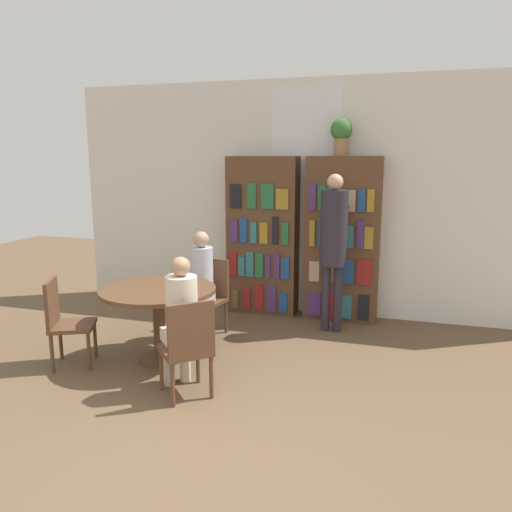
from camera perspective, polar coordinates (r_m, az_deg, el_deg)
The scene contains 12 objects.
ground_plane at distance 3.64m, azimuth -7.38°, elevation -22.77°, with size 16.00×16.00×0.00m, color brown.
wall_back at distance 6.52m, azimuth 5.65°, elevation 6.56°, with size 6.40×0.07×3.00m.
bookshelf_left at distance 6.51m, azimuth 0.77°, elevation 2.28°, with size 0.91×0.34×2.04m.
bookshelf_right at distance 6.30m, azimuth 9.81°, elevation 1.82°, with size 0.91×0.34×2.04m.
flower_vase at distance 6.24m, azimuth 9.71°, elevation 13.59°, with size 0.26×0.26×0.44m.
reading_table at distance 5.08m, azimuth -11.10°, elevation -5.08°, with size 1.15×1.15×0.76m.
chair_near_camera at distance 5.25m, azimuth -21.10°, elevation -6.69°, with size 0.53×0.53×0.87m.
chair_left_side at distance 5.82m, azimuth -5.39°, elevation -4.24°, with size 0.47×0.47×0.87m.
chair_far_side at distance 4.29m, azimuth -7.79°, elevation -10.01°, with size 0.57×0.57×0.87m.
seated_reader_left at distance 5.63m, azimuth -6.44°, elevation -2.65°, with size 0.31×0.39×1.22m.
seated_reader_right at distance 4.38m, azimuth -8.61°, elevation -6.75°, with size 0.42×0.42×1.21m.
librarian_standing at distance 5.80m, azimuth 8.87°, elevation 2.27°, with size 0.31×0.58×1.85m.
Camera 1 is at (1.29, -2.73, 2.02)m, focal length 35.00 mm.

